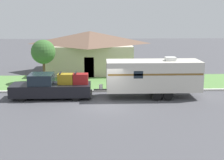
# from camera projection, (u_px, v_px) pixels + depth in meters

# --- Properties ---
(ground_plane) EXTENTS (120.00, 120.00, 0.00)m
(ground_plane) POSITION_uv_depth(u_px,v_px,m) (107.00, 104.00, 22.72)
(ground_plane) COLOR #47474C
(curb_strip) EXTENTS (80.00, 0.30, 0.14)m
(curb_strip) POSITION_uv_depth(u_px,v_px,m) (106.00, 91.00, 26.37)
(curb_strip) COLOR beige
(curb_strip) RESTS_ON ground_plane
(lawn_strip) EXTENTS (80.00, 7.00, 0.03)m
(lawn_strip) POSITION_uv_depth(u_px,v_px,m) (105.00, 82.00, 29.95)
(lawn_strip) COLOR #568442
(lawn_strip) RESTS_ON ground_plane
(house_across_street) EXTENTS (9.92, 8.51, 4.53)m
(house_across_street) POSITION_uv_depth(u_px,v_px,m) (90.00, 50.00, 35.52)
(house_across_street) COLOR beige
(house_across_street) RESTS_ON ground_plane
(pickup_truck) EXTENTS (6.25, 2.07, 2.04)m
(pickup_truck) POSITION_uv_depth(u_px,v_px,m) (52.00, 87.00, 24.20)
(pickup_truck) COLOR black
(pickup_truck) RESTS_ON ground_plane
(travel_trailer) EXTENTS (8.30, 2.39, 3.18)m
(travel_trailer) POSITION_uv_depth(u_px,v_px,m) (153.00, 76.00, 24.33)
(travel_trailer) COLOR black
(travel_trailer) RESTS_ON ground_plane
(mailbox) EXTENTS (0.48, 0.20, 1.37)m
(mailbox) POSITION_uv_depth(u_px,v_px,m) (149.00, 77.00, 27.24)
(mailbox) COLOR brown
(mailbox) RESTS_ON ground_plane
(tree_in_yard) EXTENTS (2.29, 2.29, 4.08)m
(tree_in_yard) POSITION_uv_depth(u_px,v_px,m) (43.00, 52.00, 29.40)
(tree_in_yard) COLOR brown
(tree_in_yard) RESTS_ON ground_plane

